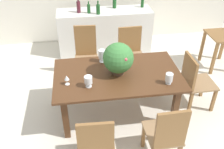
{
  "coord_description": "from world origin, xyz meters",
  "views": [
    {
      "loc": [
        -0.52,
        -3.18,
        2.87
      ],
      "look_at": [
        -0.06,
        0.03,
        0.64
      ],
      "focal_mm": 41.22,
      "sensor_mm": 36.0,
      "label": 1
    }
  ],
  "objects": [
    {
      "name": "crystal_vase_left",
      "position": [
        -0.44,
        -0.36,
        0.85
      ],
      "size": [
        0.11,
        0.11,
        0.16
      ],
      "color": "silver",
      "rests_on": "dining_table"
    },
    {
      "name": "wine_bottle_dark",
      "position": [
        0.89,
        2.07,
        1.02
      ],
      "size": [
        0.06,
        0.06,
        0.26
      ],
      "color": "#194C1E",
      "rests_on": "kitchen_counter"
    },
    {
      "name": "side_table",
      "position": [
        2.23,
        0.97,
        0.53
      ],
      "size": [
        0.53,
        0.6,
        0.71
      ],
      "color": "brown",
      "rests_on": "ground"
    },
    {
      "name": "dining_table",
      "position": [
        0.0,
        -0.11,
        0.65
      ],
      "size": [
        1.85,
        1.09,
        0.75
      ],
      "color": "#4C2D19",
      "rests_on": "ground"
    },
    {
      "name": "crystal_vase_right",
      "position": [
        -0.18,
        0.26,
        0.87
      ],
      "size": [
        0.11,
        0.11,
        0.2
      ],
      "color": "silver",
      "rests_on": "dining_table"
    },
    {
      "name": "chair_foot_end",
      "position": [
        1.22,
        -0.12,
        0.52
      ],
      "size": [
        0.47,
        0.47,
        0.93
      ],
      "rotation": [
        0.0,
        0.0,
        1.59
      ],
      "color": "brown",
      "rests_on": "ground"
    },
    {
      "name": "flower_centerpiece",
      "position": [
        0.01,
        -0.1,
        1.0
      ],
      "size": [
        0.44,
        0.44,
        0.48
      ],
      "color": "#4C3828",
      "rests_on": "dining_table"
    },
    {
      "name": "wine_bottle_clear",
      "position": [
        -0.09,
        1.81,
        1.03
      ],
      "size": [
        0.08,
        0.08,
        0.27
      ],
      "color": "#194C1E",
      "rests_on": "kitchen_counter"
    },
    {
      "name": "wine_bottle_amber",
      "position": [
        0.29,
        2.11,
        1.02
      ],
      "size": [
        0.08,
        0.08,
        0.24
      ],
      "color": "#194C1E",
      "rests_on": "kitchen_counter"
    },
    {
      "name": "kitchen_counter",
      "position": [
        0.06,
        1.97,
        0.46
      ],
      "size": [
        2.0,
        0.57,
        0.93
      ],
      "primitive_type": "cube",
      "color": "silver",
      "rests_on": "ground"
    },
    {
      "name": "ground_plane",
      "position": [
        0.0,
        0.0,
        0.0
      ],
      "size": [
        7.04,
        7.04,
        0.0
      ],
      "primitive_type": "plane",
      "color": "silver"
    },
    {
      "name": "wine_bottle_green",
      "position": [
        -0.27,
        1.89,
        1.02
      ],
      "size": [
        0.07,
        0.07,
        0.24
      ],
      "color": "#194C1E",
      "rests_on": "kitchen_counter"
    },
    {
      "name": "chair_far_right",
      "position": [
        0.41,
        0.93,
        0.53
      ],
      "size": [
        0.48,
        0.44,
        0.96
      ],
      "rotation": [
        0.0,
        0.0,
        0.03
      ],
      "color": "brown",
      "rests_on": "ground"
    },
    {
      "name": "chair_near_left",
      "position": [
        -0.42,
        -1.15,
        0.52
      ],
      "size": [
        0.47,
        0.46,
        0.93
      ],
      "rotation": [
        0.0,
        0.0,
        3.1
      ],
      "color": "brown",
      "rests_on": "ground"
    },
    {
      "name": "crystal_vase_center_near",
      "position": [
        0.66,
        -0.45,
        0.84
      ],
      "size": [
        0.1,
        0.1,
        0.16
      ],
      "color": "silver",
      "rests_on": "dining_table"
    },
    {
      "name": "wine_glass",
      "position": [
        -0.73,
        -0.27,
        0.85
      ],
      "size": [
        0.07,
        0.07,
        0.14
      ],
      "color": "silver",
      "rests_on": "dining_table"
    },
    {
      "name": "wine_bottle_tall",
      "position": [
        -0.47,
        1.95,
        1.05
      ],
      "size": [
        0.08,
        0.08,
        0.29
      ],
      "color": "#511E28",
      "rests_on": "kitchen_counter"
    },
    {
      "name": "chair_far_left",
      "position": [
        -0.41,
        0.93,
        0.56
      ],
      "size": [
        0.45,
        0.45,
        1.04
      ],
      "rotation": [
        0.0,
        0.0,
        -0.06
      ],
      "color": "brown",
      "rests_on": "ground"
    },
    {
      "name": "chair_near_right",
      "position": [
        0.42,
        -1.16,
        0.54
      ],
      "size": [
        0.42,
        0.49,
        0.99
      ],
      "rotation": [
        0.0,
        0.0,
        3.17
      ],
      "color": "brown",
      "rests_on": "ground"
    }
  ]
}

